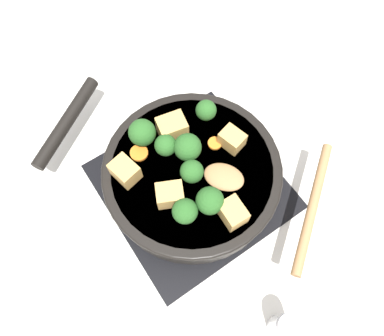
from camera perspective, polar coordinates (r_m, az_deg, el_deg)
ground_plane at (r=0.71m, az=0.00°, el=-2.83°), size 2.40×2.40×0.00m
front_burner_grate at (r=0.70m, az=0.00°, el=-2.47°), size 0.31×0.31×0.03m
skillet_pan at (r=0.66m, az=-0.22°, el=-0.86°), size 0.38×0.43×0.06m
wooden_spoon at (r=0.62m, az=12.25°, el=-3.78°), size 0.22×0.24×0.02m
tofu_cube_center_large at (r=0.65m, az=-3.05°, el=6.15°), size 0.05×0.05×0.04m
tofu_cube_near_handle at (r=0.64m, az=6.26°, el=4.16°), size 0.04×0.05×0.03m
tofu_cube_east_chunk at (r=0.59m, az=6.22°, el=-6.83°), size 0.04×0.04×0.03m
tofu_cube_west_chunk at (r=0.60m, az=-3.38°, el=-4.09°), size 0.05×0.05×0.03m
tofu_cube_back_piece at (r=0.62m, az=-10.17°, el=-0.47°), size 0.04×0.05×0.03m
broccoli_floret_near_spoon at (r=0.66m, az=2.15°, el=8.76°), size 0.04×0.04×0.04m
broccoli_floret_center_top at (r=0.60m, az=-0.03°, el=-0.55°), size 0.04×0.04×0.05m
broccoli_floret_east_rim at (r=0.58m, az=-1.08°, el=-6.60°), size 0.04×0.04×0.05m
broccoli_floret_west_rim at (r=0.62m, az=-4.05°, el=3.45°), size 0.04×0.04×0.04m
broccoli_floret_north_edge at (r=0.63m, az=-7.59°, el=5.35°), size 0.05×0.05×0.05m
broccoli_floret_south_cluster at (r=0.58m, az=2.73°, el=-5.01°), size 0.04×0.04×0.05m
broccoli_floret_mid_floret at (r=0.62m, az=-0.68°, el=3.17°), size 0.05×0.05×0.05m
carrot_slice_orange_thin at (r=0.65m, az=3.49°, el=3.78°), size 0.02×0.02×0.01m
carrot_slice_near_center at (r=0.65m, az=-8.07°, el=2.29°), size 0.03×0.03×0.01m
salt_shaker at (r=0.64m, az=13.76°, el=-22.42°), size 0.04×0.04×0.09m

